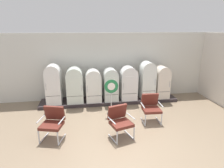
{
  "coord_description": "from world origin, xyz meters",
  "views": [
    {
      "loc": [
        -1.11,
        -4.9,
        3.25
      ],
      "look_at": [
        0.07,
        2.75,
        0.91
      ],
      "focal_mm": 30.84,
      "sensor_mm": 36.0,
      "label": 1
    }
  ],
  "objects_px": {
    "refrigerator_6": "(162,81)",
    "armchair_left": "(53,121)",
    "refrigerator_4": "(128,82)",
    "armchair_center": "(120,120)",
    "refrigerator_0": "(53,83)",
    "sign_stand": "(111,97)",
    "armchair_right": "(151,106)",
    "refrigerator_2": "(93,85)",
    "refrigerator_3": "(111,84)",
    "refrigerator_5": "(147,79)",
    "refrigerator_1": "(75,84)"
  },
  "relations": [
    {
      "from": "refrigerator_3",
      "to": "refrigerator_5",
      "type": "xyz_separation_m",
      "value": [
        1.63,
        -0.01,
        0.13
      ]
    },
    {
      "from": "refrigerator_2",
      "to": "armchair_left",
      "type": "height_order",
      "value": "refrigerator_2"
    },
    {
      "from": "refrigerator_1",
      "to": "refrigerator_6",
      "type": "height_order",
      "value": "refrigerator_1"
    },
    {
      "from": "refrigerator_1",
      "to": "refrigerator_3",
      "type": "height_order",
      "value": "refrigerator_1"
    },
    {
      "from": "refrigerator_3",
      "to": "armchair_center",
      "type": "bearing_deg",
      "value": -92.59
    },
    {
      "from": "refrigerator_4",
      "to": "armchair_left",
      "type": "distance_m",
      "value": 3.82
    },
    {
      "from": "refrigerator_1",
      "to": "armchair_center",
      "type": "relative_size",
      "value": 1.53
    },
    {
      "from": "armchair_center",
      "to": "refrigerator_3",
      "type": "bearing_deg",
      "value": 87.41
    },
    {
      "from": "refrigerator_5",
      "to": "armchair_left",
      "type": "xyz_separation_m",
      "value": [
        -3.73,
        -2.49,
        -0.47
      ]
    },
    {
      "from": "armchair_left",
      "to": "armchair_center",
      "type": "height_order",
      "value": "same"
    },
    {
      "from": "refrigerator_6",
      "to": "armchair_right",
      "type": "relative_size",
      "value": 1.46
    },
    {
      "from": "refrigerator_4",
      "to": "refrigerator_6",
      "type": "xyz_separation_m",
      "value": [
        1.53,
        0.03,
        -0.01
      ]
    },
    {
      "from": "refrigerator_0",
      "to": "armchair_center",
      "type": "distance_m",
      "value": 3.56
    },
    {
      "from": "refrigerator_0",
      "to": "refrigerator_1",
      "type": "distance_m",
      "value": 0.86
    },
    {
      "from": "armchair_left",
      "to": "refrigerator_2",
      "type": "bearing_deg",
      "value": 61.13
    },
    {
      "from": "refrigerator_2",
      "to": "armchair_left",
      "type": "xyz_separation_m",
      "value": [
        -1.36,
        -2.47,
        -0.32
      ]
    },
    {
      "from": "refrigerator_6",
      "to": "armchair_right",
      "type": "distance_m",
      "value": 2.25
    },
    {
      "from": "refrigerator_1",
      "to": "refrigerator_5",
      "type": "height_order",
      "value": "refrigerator_5"
    },
    {
      "from": "refrigerator_4",
      "to": "armchair_center",
      "type": "xyz_separation_m",
      "value": [
        -0.9,
        -2.7,
        -0.36
      ]
    },
    {
      "from": "refrigerator_6",
      "to": "armchair_left",
      "type": "relative_size",
      "value": 1.46
    },
    {
      "from": "refrigerator_6",
      "to": "sign_stand",
      "type": "bearing_deg",
      "value": -154.73
    },
    {
      "from": "refrigerator_0",
      "to": "sign_stand",
      "type": "bearing_deg",
      "value": -27.11
    },
    {
      "from": "refrigerator_0",
      "to": "refrigerator_3",
      "type": "bearing_deg",
      "value": -0.02
    },
    {
      "from": "refrigerator_3",
      "to": "refrigerator_6",
      "type": "xyz_separation_m",
      "value": [
        2.31,
        0.02,
        0.01
      ]
    },
    {
      "from": "refrigerator_0",
      "to": "sign_stand",
      "type": "relative_size",
      "value": 1.19
    },
    {
      "from": "refrigerator_5",
      "to": "refrigerator_6",
      "type": "height_order",
      "value": "refrigerator_5"
    },
    {
      "from": "refrigerator_0",
      "to": "armchair_center",
      "type": "xyz_separation_m",
      "value": [
        2.25,
        -2.71,
        -0.46
      ]
    },
    {
      "from": "refrigerator_5",
      "to": "refrigerator_6",
      "type": "distance_m",
      "value": 0.69
    },
    {
      "from": "refrigerator_2",
      "to": "armchair_center",
      "type": "height_order",
      "value": "refrigerator_2"
    },
    {
      "from": "armchair_left",
      "to": "sign_stand",
      "type": "bearing_deg",
      "value": 34.64
    },
    {
      "from": "refrigerator_2",
      "to": "armchair_left",
      "type": "bearing_deg",
      "value": -118.87
    },
    {
      "from": "refrigerator_2",
      "to": "refrigerator_6",
      "type": "xyz_separation_m",
      "value": [
        3.05,
        0.04,
        0.03
      ]
    },
    {
      "from": "refrigerator_6",
      "to": "armchair_center",
      "type": "relative_size",
      "value": 1.46
    },
    {
      "from": "armchair_right",
      "to": "sign_stand",
      "type": "distance_m",
      "value": 1.5
    },
    {
      "from": "refrigerator_0",
      "to": "refrigerator_3",
      "type": "height_order",
      "value": "refrigerator_0"
    },
    {
      "from": "refrigerator_3",
      "to": "refrigerator_1",
      "type": "bearing_deg",
      "value": 179.65
    },
    {
      "from": "refrigerator_5",
      "to": "armchair_left",
      "type": "height_order",
      "value": "refrigerator_5"
    },
    {
      "from": "refrigerator_0",
      "to": "armchair_right",
      "type": "distance_m",
      "value": 4.02
    },
    {
      "from": "refrigerator_4",
      "to": "armchair_right",
      "type": "distance_m",
      "value": 1.94
    },
    {
      "from": "refrigerator_6",
      "to": "armchair_left",
      "type": "xyz_separation_m",
      "value": [
        -4.41,
        -2.51,
        -0.35
      ]
    },
    {
      "from": "refrigerator_5",
      "to": "armchair_left",
      "type": "distance_m",
      "value": 4.51
    },
    {
      "from": "refrigerator_2",
      "to": "sign_stand",
      "type": "bearing_deg",
      "value": -61.87
    },
    {
      "from": "refrigerator_4",
      "to": "refrigerator_2",
      "type": "bearing_deg",
      "value": -179.46
    },
    {
      "from": "refrigerator_1",
      "to": "refrigerator_4",
      "type": "relative_size",
      "value": 1.02
    },
    {
      "from": "armchair_left",
      "to": "armchair_right",
      "type": "relative_size",
      "value": 1.0
    },
    {
      "from": "refrigerator_1",
      "to": "refrigerator_4",
      "type": "bearing_deg",
      "value": -0.46
    },
    {
      "from": "refrigerator_6",
      "to": "sign_stand",
      "type": "height_order",
      "value": "refrigerator_6"
    },
    {
      "from": "refrigerator_5",
      "to": "armchair_center",
      "type": "height_order",
      "value": "refrigerator_5"
    },
    {
      "from": "armchair_center",
      "to": "refrigerator_6",
      "type": "bearing_deg",
      "value": 48.33
    },
    {
      "from": "refrigerator_4",
      "to": "refrigerator_6",
      "type": "relative_size",
      "value": 1.03
    }
  ]
}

